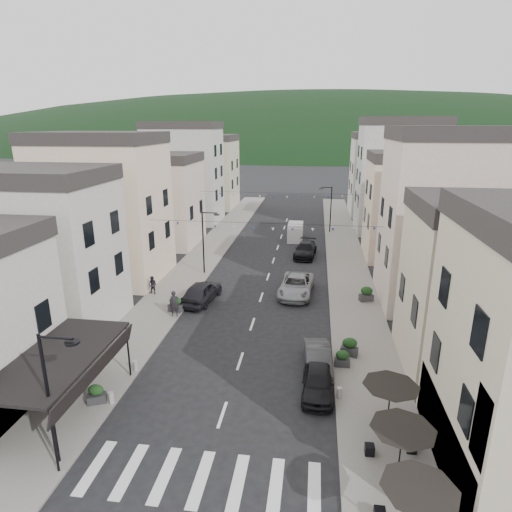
{
  "coord_description": "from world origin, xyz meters",
  "views": [
    {
      "loc": [
        4.08,
        -11.27,
        13.58
      ],
      "look_at": [
        -0.45,
        21.1,
        3.5
      ],
      "focal_mm": 30.0,
      "sensor_mm": 36.0,
      "label": 1
    }
  ],
  "objects": [
    {
      "name": "streetlamp_right_far",
      "position": [
        5.82,
        44.0,
        3.7
      ],
      "size": [
        1.7,
        0.56,
        6.0
      ],
      "color": "black",
      "rests_on": "ground"
    },
    {
      "name": "pedestrian_b",
      "position": [
        -8.94,
        20.19,
        0.89
      ],
      "size": [
        0.83,
        0.7,
        1.53
      ],
      "primitive_type": "imported",
      "rotation": [
        0.0,
        0.0,
        -0.17
      ],
      "color": "black",
      "rests_on": "sidewalk_left"
    },
    {
      "name": "sidewalk_left",
      "position": [
        -7.5,
        32.0,
        0.06
      ],
      "size": [
        4.0,
        76.0,
        0.12
      ],
      "primitive_type": "cube",
      "color": "slate",
      "rests_on": "ground"
    },
    {
      "name": "parked_car_b",
      "position": [
        4.6,
        10.75,
        0.67
      ],
      "size": [
        1.81,
        4.21,
        1.35
      ],
      "primitive_type": "imported",
      "rotation": [
        0.0,
        0.0,
        0.1
      ],
      "color": "#353538",
      "rests_on": "ground"
    },
    {
      "name": "buildings_row_right",
      "position": [
        14.5,
        36.59,
        6.32
      ],
      "size": [
        10.2,
        54.16,
        14.5
      ],
      "color": "#BDB096",
      "rests_on": "ground"
    },
    {
      "name": "bunting_near",
      "position": [
        0.0,
        22.0,
        5.65
      ],
      "size": [
        19.0,
        0.28,
        0.62
      ],
      "color": "black",
      "rests_on": "ground"
    },
    {
      "name": "parked_car_c",
      "position": [
        2.8,
        22.06,
        0.79
      ],
      "size": [
        3.02,
        5.86,
        1.58
      ],
      "primitive_type": "imported",
      "rotation": [
        0.0,
        0.0,
        -0.07
      ],
      "color": "gray",
      "rests_on": "ground"
    },
    {
      "name": "bunting_far",
      "position": [
        0.0,
        38.0,
        5.65
      ],
      "size": [
        19.0,
        0.28,
        0.62
      ],
      "color": "black",
      "rests_on": "ground"
    },
    {
      "name": "delivery_van",
      "position": [
        1.81,
        39.92,
        1.05
      ],
      "size": [
        1.8,
        4.49,
        2.15
      ],
      "rotation": [
        0.0,
        0.0,
        0.0
      ],
      "color": "#BCBCBE",
      "rests_on": "ground"
    },
    {
      "name": "streetlamp_left_far",
      "position": [
        -5.82,
        26.0,
        3.7
      ],
      "size": [
        1.7,
        0.56,
        6.0
      ],
      "color": "black",
      "rests_on": "ground"
    },
    {
      "name": "pedestrian_a",
      "position": [
        -5.8,
        16.33,
        1.08
      ],
      "size": [
        0.79,
        0.62,
        1.92
      ],
      "primitive_type": "imported",
      "rotation": [
        0.0,
        0.0,
        0.26
      ],
      "color": "black",
      "rests_on": "sidewalk_left"
    },
    {
      "name": "planter_ra",
      "position": [
        6.5,
        12.44,
        0.67
      ],
      "size": [
        1.12,
        0.8,
        1.14
      ],
      "rotation": [
        0.0,
        0.0,
        -0.25
      ],
      "color": "#2D2E30",
      "rests_on": "sidewalk_right"
    },
    {
      "name": "boutique_awning",
      "position": [
        -7.25,
        5.0,
        3.11
      ],
      "size": [
        3.77,
        7.5,
        3.28
      ],
      "color": "black",
      "rests_on": "ground"
    },
    {
      "name": "hill_backdrop",
      "position": [
        0.0,
        300.0,
        0.0
      ],
      "size": [
        640.0,
        360.0,
        70.0
      ],
      "primitive_type": "ellipsoid",
      "color": "black",
      "rests_on": "ground"
    },
    {
      "name": "streetlamp_left_near",
      "position": [
        -5.82,
        2.0,
        3.7
      ],
      "size": [
        1.7,
        0.56,
        6.0
      ],
      "color": "black",
      "rests_on": "ground"
    },
    {
      "name": "parked_car_a",
      "position": [
        4.6,
        8.46,
        0.69
      ],
      "size": [
        1.69,
        4.09,
        1.39
      ],
      "primitive_type": "imported",
      "rotation": [
        0.0,
        0.0,
        -0.01
      ],
      "color": "black",
      "rests_on": "ground"
    },
    {
      "name": "buildings_row_left",
      "position": [
        -14.5,
        37.75,
        6.12
      ],
      "size": [
        10.2,
        54.16,
        14.0
      ],
      "color": "#B4AFA5",
      "rests_on": "ground"
    },
    {
      "name": "bollards",
      "position": [
        0.0,
        5.5,
        0.42
      ],
      "size": [
        11.66,
        10.26,
        0.6
      ],
      "color": "gray",
      "rests_on": "ground"
    },
    {
      "name": "planter_rc",
      "position": [
        8.41,
        21.17,
        0.7
      ],
      "size": [
        1.19,
        0.87,
        1.19
      ],
      "rotation": [
        0.0,
        0.0,
        0.29
      ],
      "color": "#313134",
      "rests_on": "sidewalk_right"
    },
    {
      "name": "parked_car_e",
      "position": [
        -4.6,
        19.48,
        0.84
      ],
      "size": [
        2.63,
        5.18,
        1.69
      ],
      "primitive_type": "imported",
      "rotation": [
        0.0,
        0.0,
        3.01
      ],
      "color": "black",
      "rests_on": "ground"
    },
    {
      "name": "sidewalk_right",
      "position": [
        7.5,
        32.0,
        0.06
      ],
      "size": [
        4.0,
        76.0,
        0.12
      ],
      "primitive_type": "cube",
      "color": "slate",
      "rests_on": "ground"
    },
    {
      "name": "planter_lb",
      "position": [
        -6.0,
        17.14,
        0.69
      ],
      "size": [
        1.16,
        0.82,
        1.18
      ],
      "rotation": [
        0.0,
        0.0,
        -0.25
      ],
      "color": "#323235",
      "rests_on": "sidewalk_left"
    },
    {
      "name": "parked_car_d",
      "position": [
        3.24,
        32.96,
        0.75
      ],
      "size": [
        2.57,
        5.32,
        1.49
      ],
      "primitive_type": "imported",
      "rotation": [
        0.0,
        0.0,
        -0.1
      ],
      "color": "black",
      "rests_on": "ground"
    },
    {
      "name": "planter_la",
      "position": [
        -6.44,
        5.92,
        0.61
      ],
      "size": [
        1.02,
        0.81,
        1.01
      ],
      "rotation": [
        0.0,
        0.0,
        0.4
      ],
      "color": "#29292B",
      "rests_on": "sidewalk_left"
    },
    {
      "name": "cafe_terrace",
      "position": [
        7.7,
        2.8,
        2.36
      ],
      "size": [
        2.5,
        8.1,
        2.53
      ],
      "color": "black",
      "rests_on": "ground"
    },
    {
      "name": "planter_rb",
      "position": [
        6.0,
        11.14,
        0.6
      ],
      "size": [
        0.89,
        0.5,
        0.99
      ],
      "rotation": [
        0.0,
        0.0,
        -0.01
      ],
      "color": "#313134",
      "rests_on": "sidewalk_right"
    }
  ]
}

